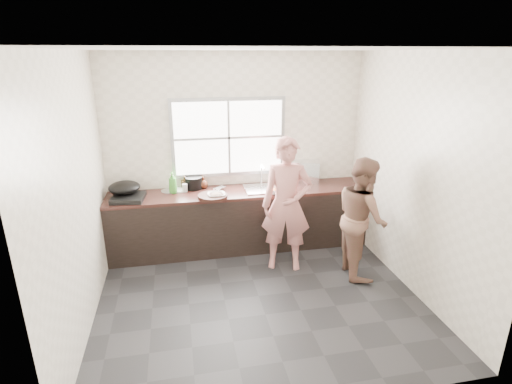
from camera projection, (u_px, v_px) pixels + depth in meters
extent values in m
cube|color=#252528|center=(259.00, 296.00, 4.63)|extent=(3.60, 3.20, 0.01)
cube|color=silver|center=(259.00, 48.00, 3.73)|extent=(3.60, 3.20, 0.01)
cube|color=silver|center=(236.00, 151.00, 5.67)|extent=(3.60, 0.01, 2.70)
cube|color=beige|center=(76.00, 197.00, 3.84)|extent=(0.01, 3.20, 2.70)
cube|color=beige|center=(415.00, 176.00, 4.52)|extent=(0.01, 3.20, 2.70)
cube|color=beige|center=(308.00, 259.00, 2.70)|extent=(3.60, 0.01, 2.70)
cube|color=black|center=(240.00, 220.00, 5.68)|extent=(3.60, 0.62, 0.82)
cube|color=#331914|center=(240.00, 192.00, 5.54)|extent=(3.60, 0.64, 0.04)
cube|color=silver|center=(264.00, 189.00, 5.60)|extent=(0.55, 0.45, 0.02)
cylinder|color=silver|center=(261.00, 175.00, 5.74)|extent=(0.02, 0.02, 0.30)
cube|color=#9EA0A5|center=(229.00, 137.00, 5.57)|extent=(1.60, 0.05, 1.10)
cube|color=white|center=(229.00, 138.00, 5.54)|extent=(1.50, 0.01, 1.00)
imported|color=tan|center=(286.00, 209.00, 5.03)|extent=(0.67, 0.53, 1.61)
imported|color=brown|center=(362.00, 217.00, 4.91)|extent=(0.64, 0.78, 1.51)
cylinder|color=black|center=(213.00, 196.00, 5.26)|extent=(0.52, 0.52, 0.04)
cube|color=#B3B5BA|center=(220.00, 188.00, 5.52)|extent=(0.19, 0.19, 0.01)
imported|color=white|center=(216.00, 195.00, 5.27)|extent=(0.24, 0.24, 0.06)
imported|color=silver|center=(276.00, 191.00, 5.42)|extent=(0.22, 0.22, 0.06)
imported|color=white|center=(287.00, 191.00, 5.45)|extent=(0.19, 0.19, 0.06)
cylinder|color=black|center=(194.00, 183.00, 5.58)|extent=(0.29, 0.29, 0.17)
cylinder|color=white|center=(178.00, 190.00, 5.53)|extent=(0.31, 0.31, 0.02)
imported|color=green|center=(173.00, 183.00, 5.39)|extent=(0.14, 0.14, 0.30)
imported|color=#3E260F|center=(185.00, 183.00, 5.58)|extent=(0.10, 0.10, 0.17)
imported|color=#4C2313|center=(203.00, 183.00, 5.61)|extent=(0.15, 0.15, 0.15)
cylinder|color=silver|center=(185.00, 188.00, 5.47)|extent=(0.09, 0.09, 0.11)
cube|color=black|center=(128.00, 198.00, 5.17)|extent=(0.44, 0.44, 0.06)
ellipsoid|color=black|center=(124.00, 187.00, 5.23)|extent=(0.44, 0.44, 0.15)
cube|color=silver|center=(305.00, 171.00, 5.89)|extent=(0.50, 0.42, 0.32)
cylinder|color=silver|center=(132.00, 193.00, 5.40)|extent=(0.28, 0.28, 0.01)
cylinder|color=silver|center=(170.00, 191.00, 5.50)|extent=(0.31, 0.31, 0.01)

